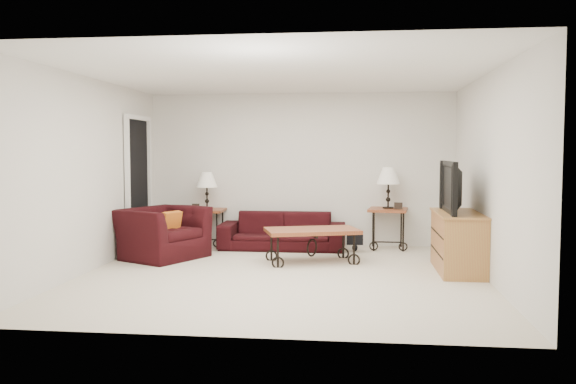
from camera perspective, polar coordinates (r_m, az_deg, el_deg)
The scene contains 20 objects.
ground at distance 7.53m, azimuth -0.61°, elevation -7.99°, with size 5.00×5.00×0.00m, color beige.
wall_back at distance 9.85m, azimuth 1.19°, elevation 2.18°, with size 5.00×0.02×2.50m, color silver.
wall_front at distance 4.90m, azimuth -4.27°, elevation 0.32°, with size 5.00×0.02×2.50m, color silver.
wall_left at distance 8.07m, azimuth -18.52°, elevation 1.57°, with size 0.02×5.00×2.50m, color silver.
wall_right at distance 7.48m, azimuth 18.74°, elevation 1.39°, with size 0.02×5.00×2.50m, color silver.
ceiling at distance 7.42m, azimuth -0.63°, elevation 11.25°, with size 5.00×5.00×0.00m, color white.
doorway at distance 9.59m, azimuth -14.15°, elevation 0.63°, with size 0.08×0.94×2.04m, color black.
sofa at distance 9.48m, azimuth -0.53°, elevation -3.73°, with size 1.97×0.77×0.58m, color black.
side_table_left at distance 9.89m, azimuth -7.72°, elevation -3.37°, with size 0.55×0.55×0.60m, color brown.
side_table_right at distance 9.60m, azimuth 9.52°, elevation -3.47°, with size 0.59×0.59×0.65m, color brown.
lamp_left at distance 9.83m, azimuth -7.76°, elevation 0.12°, with size 0.34×0.34×0.60m, color black, non-canonical shape.
lamp_right at distance 9.54m, azimuth 9.56°, elevation 0.39°, with size 0.37×0.37×0.65m, color black, non-canonical shape.
photo_frame_left at distance 9.75m, azimuth -8.81°, elevation -1.41°, with size 0.12×0.02×0.10m, color black.
photo_frame_right at distance 9.42m, azimuth 10.50°, elevation -1.32°, with size 0.13×0.02×0.11m, color black.
coffee_table at distance 8.35m, azimuth 2.31°, elevation -5.15°, with size 1.26×0.68×0.47m, color brown.
armchair at distance 8.85m, azimuth -11.94°, elevation -3.86°, with size 1.13×0.98×0.73m, color black.
throw_pillow at distance 8.74m, azimuth -11.13°, elevation -2.93°, with size 0.33×0.09×0.33m, color #B24816.
tv_stand at distance 8.02m, azimuth 15.94°, elevation -4.62°, with size 0.53×1.28×0.77m, color olive.
television at distance 7.94m, azimuth 15.89°, elevation 0.47°, with size 1.14×0.15×0.66m, color black.
backpack at distance 9.31m, azimuth 6.42°, elevation -4.15°, with size 0.38×0.29×0.50m, color black.
Camera 1 is at (0.92, -7.31, 1.56)m, focal length 37.20 mm.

